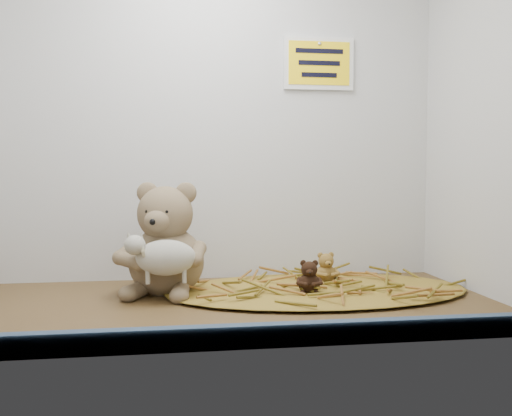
{
  "coord_description": "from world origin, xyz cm",
  "views": [
    {
      "loc": [
        -7.77,
        -114.85,
        27.21
      ],
      "look_at": [
        9.88,
        3.74,
        19.58
      ],
      "focal_mm": 40.0,
      "sensor_mm": 36.0,
      "label": 1
    }
  ],
  "objects": [
    {
      "name": "mini_teddy_brown",
      "position": [
        21.53,
        3.96,
        4.93
      ],
      "size": [
        6.85,
        7.1,
        7.19
      ],
      "primitive_type": null,
      "rotation": [
        0.0,
        0.0,
        -0.19
      ],
      "color": "black",
      "rests_on": "straw_bed"
    },
    {
      "name": "straw_bed",
      "position": [
        24.76,
        8.93,
        0.67
      ],
      "size": [
        69.1,
        40.12,
        1.34
      ],
      "primitive_type": "ellipsoid",
      "color": "olive",
      "rests_on": "shelf_floor"
    },
    {
      "name": "mini_teddy_tan",
      "position": [
        27.99,
        13.91,
        5.01
      ],
      "size": [
        6.22,
        6.53,
        7.35
      ],
      "primitive_type": null,
      "rotation": [
        0.0,
        0.0,
        0.05
      ],
      "color": "brown",
      "rests_on": "straw_bed"
    },
    {
      "name": "alcove_shell",
      "position": [
        0.0,
        9.0,
        45.0
      ],
      "size": [
        120.4,
        60.2,
        90.4
      ],
      "color": "#3E2915",
      "rests_on": "ground"
    },
    {
      "name": "wall_sign",
      "position": [
        30.0,
        29.4,
        55.0
      ],
      "size": [
        16.0,
        1.2,
        11.0
      ],
      "primitive_type": "cube",
      "color": "yellow",
      "rests_on": "back_wall"
    },
    {
      "name": "toy_lamb",
      "position": [
        -8.99,
        3.55,
        9.47
      ],
      "size": [
        16.13,
        9.85,
        10.43
      ],
      "primitive_type": null,
      "color": "#BCB8A9",
      "rests_on": "main_teddy"
    },
    {
      "name": "front_rail",
      "position": [
        0.0,
        -28.8,
        1.8
      ],
      "size": [
        119.28,
        2.2,
        3.6
      ],
      "primitive_type": "cube",
      "color": "#3A4F6E",
      "rests_on": "shelf_floor"
    },
    {
      "name": "main_teddy",
      "position": [
        -8.99,
        12.48,
        12.46
      ],
      "size": [
        25.81,
        26.51,
        24.92
      ],
      "primitive_type": null,
      "rotation": [
        0.0,
        0.0,
        -0.32
      ],
      "color": "#907358",
      "rests_on": "shelf_floor"
    }
  ]
}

